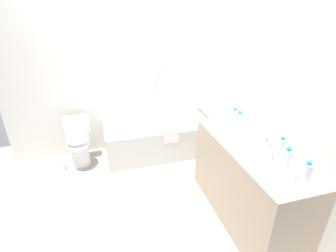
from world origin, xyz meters
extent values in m
plane|color=#9E9389|center=(0.00, 0.00, 0.00)|extent=(3.75, 3.75, 0.00)
cube|color=white|center=(0.00, 1.42, 1.23)|extent=(3.12, 0.10, 2.46)
cube|color=white|center=(1.41, 0.00, 1.23)|extent=(0.10, 3.15, 2.46)
cube|color=silver|center=(0.53, 1.02, 0.25)|extent=(1.55, 0.70, 0.49)
cube|color=white|center=(0.53, 1.02, 0.45)|extent=(1.27, 0.50, 0.09)
cylinder|color=#A3A3A8|center=(1.13, 1.02, 0.53)|extent=(0.09, 0.03, 0.03)
cylinder|color=#A3A3A8|center=(0.59, 1.34, 0.97)|extent=(0.19, 0.03, 0.54)
cylinder|color=#A3A3A8|center=(0.10, 1.34, 0.77)|extent=(0.23, 0.03, 0.03)
cube|color=white|center=(0.64, 0.68, 0.44)|extent=(0.22, 0.03, 0.20)
cylinder|color=white|center=(-0.60, 1.00, 0.18)|extent=(0.25, 0.25, 0.36)
ellipsoid|color=white|center=(-0.60, 0.96, 0.36)|extent=(0.33, 0.38, 0.14)
ellipsoid|color=white|center=(-0.60, 0.96, 0.44)|extent=(0.31, 0.36, 0.02)
cube|color=white|center=(-0.60, 1.18, 0.52)|extent=(0.35, 0.15, 0.31)
cylinder|color=#A2A2A7|center=(-0.60, 1.18, 0.68)|extent=(0.03, 0.03, 0.01)
cube|color=tan|center=(1.10, -0.50, 0.43)|extent=(0.53, 1.46, 0.86)
cylinder|color=white|center=(1.06, -0.48, 0.89)|extent=(0.35, 0.35, 0.05)
cylinder|color=#ABABB0|center=(1.27, -0.48, 0.89)|extent=(0.02, 0.02, 0.05)
cylinder|color=#ABABB0|center=(1.22, -0.48, 0.92)|extent=(0.11, 0.02, 0.02)
cylinder|color=#ABABB0|center=(1.27, -0.54, 0.88)|extent=(0.03, 0.03, 0.04)
cylinder|color=#ABABB0|center=(1.27, -0.42, 0.88)|extent=(0.03, 0.03, 0.04)
cylinder|color=silver|center=(1.15, -0.04, 0.96)|extent=(0.07, 0.07, 0.19)
cylinder|color=teal|center=(1.15, -0.04, 1.07)|extent=(0.04, 0.04, 0.02)
cylinder|color=silver|center=(1.16, -0.80, 0.98)|extent=(0.06, 0.06, 0.23)
cylinder|color=teal|center=(1.16, -0.80, 1.10)|extent=(0.03, 0.03, 0.02)
cylinder|color=silver|center=(1.11, -0.21, 0.98)|extent=(0.07, 0.07, 0.23)
cylinder|color=teal|center=(1.11, -0.21, 1.10)|extent=(0.04, 0.04, 0.02)
cylinder|color=silver|center=(1.13, -0.91, 0.96)|extent=(0.07, 0.07, 0.20)
cylinder|color=teal|center=(1.13, -0.91, 1.07)|extent=(0.04, 0.04, 0.02)
cylinder|color=silver|center=(1.17, -1.08, 0.95)|extent=(0.07, 0.07, 0.17)
cylinder|color=teal|center=(1.17, -1.08, 1.04)|extent=(0.04, 0.04, 0.02)
cylinder|color=white|center=(1.09, 0.10, 0.91)|extent=(0.08, 0.08, 0.10)
cylinder|color=white|center=(1.08, -1.05, 0.91)|extent=(0.08, 0.08, 0.09)
cylinder|color=white|center=(1.11, -0.73, 0.91)|extent=(0.07, 0.07, 0.10)
cylinder|color=white|center=(1.17, 0.05, 0.90)|extent=(0.07, 0.07, 0.08)
cylinder|color=white|center=(-0.87, 0.96, 0.05)|extent=(0.11, 0.11, 0.10)
camera|label=1|loc=(-0.26, -2.30, 2.10)|focal=27.29mm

